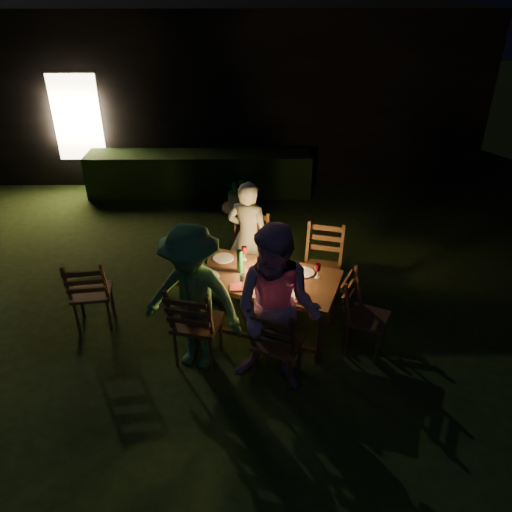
{
  "coord_description": "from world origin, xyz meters",
  "views": [
    {
      "loc": [
        0.46,
        -5.29,
        3.75
      ],
      "look_at": [
        0.52,
        -0.22,
        0.85
      ],
      "focal_mm": 35.0,
      "sensor_mm": 36.0,
      "label": 1
    }
  ],
  "objects_px": {
    "chair_end": "(364,328)",
    "chair_far_left": "(247,267)",
    "lantern": "(266,263)",
    "bottle_table": "(240,261)",
    "person_house_side": "(248,236)",
    "dining_table": "(260,281)",
    "bottle_bucket_b": "(242,195)",
    "bottle_bucket_a": "(235,197)",
    "ice_bucket": "(238,199)",
    "chair_spare": "(94,304)",
    "chair_near_left": "(198,336)",
    "chair_far_right": "(320,280)",
    "person_opp_right": "(277,311)",
    "side_table": "(239,211)",
    "chair_near_right": "(277,355)",
    "person_opp_left": "(193,299)"
  },
  "relations": [
    {
      "from": "chair_far_right",
      "to": "bottle_table",
      "type": "distance_m",
      "value": 1.24
    },
    {
      "from": "side_table",
      "to": "bottle_bucket_a",
      "type": "xyz_separation_m",
      "value": [
        -0.05,
        -0.04,
        0.24
      ]
    },
    {
      "from": "side_table",
      "to": "bottle_bucket_b",
      "type": "distance_m",
      "value": 0.25
    },
    {
      "from": "person_opp_left",
      "to": "bottle_table",
      "type": "bearing_deg",
      "value": 76.29
    },
    {
      "from": "chair_far_right",
      "to": "ice_bucket",
      "type": "height_order",
      "value": "chair_far_right"
    },
    {
      "from": "dining_table",
      "to": "chair_far_left",
      "type": "height_order",
      "value": "chair_far_left"
    },
    {
      "from": "chair_near_right",
      "to": "lantern",
      "type": "height_order",
      "value": "lantern"
    },
    {
      "from": "bottle_bucket_b",
      "to": "chair_far_right",
      "type": "bearing_deg",
      "value": -57.29
    },
    {
      "from": "person_opp_right",
      "to": "bottle_bucket_a",
      "type": "bearing_deg",
      "value": 119.35
    },
    {
      "from": "person_house_side",
      "to": "ice_bucket",
      "type": "xyz_separation_m",
      "value": [
        -0.15,
        1.16,
        0.02
      ]
    },
    {
      "from": "chair_spare",
      "to": "bottle_bucket_b",
      "type": "xyz_separation_m",
      "value": [
        1.75,
        2.05,
        0.52
      ]
    },
    {
      "from": "dining_table",
      "to": "bottle_bucket_b",
      "type": "relative_size",
      "value": 6.1
    },
    {
      "from": "chair_far_right",
      "to": "chair_end",
      "type": "distance_m",
      "value": 1.03
    },
    {
      "from": "chair_far_left",
      "to": "ice_bucket",
      "type": "xyz_separation_m",
      "value": [
        -0.13,
        1.2,
        0.46
      ]
    },
    {
      "from": "lantern",
      "to": "side_table",
      "type": "height_order",
      "value": "lantern"
    },
    {
      "from": "chair_far_left",
      "to": "bottle_bucket_b",
      "type": "distance_m",
      "value": 1.35
    },
    {
      "from": "person_opp_left",
      "to": "lantern",
      "type": "bearing_deg",
      "value": 60.11
    },
    {
      "from": "chair_far_left",
      "to": "side_table",
      "type": "xyz_separation_m",
      "value": [
        -0.13,
        1.2,
        0.27
      ]
    },
    {
      "from": "dining_table",
      "to": "chair_end",
      "type": "height_order",
      "value": "chair_end"
    },
    {
      "from": "person_opp_right",
      "to": "person_opp_left",
      "type": "relative_size",
      "value": 1.08
    },
    {
      "from": "chair_spare",
      "to": "person_opp_right",
      "type": "bearing_deg",
      "value": -33.28
    },
    {
      "from": "bottle_bucket_a",
      "to": "chair_spare",
      "type": "bearing_deg",
      "value": -129.86
    },
    {
      "from": "chair_end",
      "to": "chair_far_left",
      "type": "bearing_deg",
      "value": -108.65
    },
    {
      "from": "chair_near_right",
      "to": "bottle_bucket_a",
      "type": "xyz_separation_m",
      "value": [
        -0.5,
        2.92,
        0.52
      ]
    },
    {
      "from": "chair_spare",
      "to": "ice_bucket",
      "type": "relative_size",
      "value": 3.36
    },
    {
      "from": "dining_table",
      "to": "lantern",
      "type": "relative_size",
      "value": 5.58
    },
    {
      "from": "chair_end",
      "to": "chair_far_right",
      "type": "bearing_deg",
      "value": -132.5
    },
    {
      "from": "lantern",
      "to": "bottle_bucket_a",
      "type": "distance_m",
      "value": 2.06
    },
    {
      "from": "dining_table",
      "to": "chair_end",
      "type": "distance_m",
      "value": 1.28
    },
    {
      "from": "bottle_table",
      "to": "person_house_side",
      "type": "bearing_deg",
      "value": 83.53
    },
    {
      "from": "dining_table",
      "to": "chair_spare",
      "type": "xyz_separation_m",
      "value": [
        -1.99,
        0.07,
        -0.35
      ]
    },
    {
      "from": "person_opp_right",
      "to": "dining_table",
      "type": "bearing_deg",
      "value": 118.76
    },
    {
      "from": "chair_near_left",
      "to": "bottle_table",
      "type": "bearing_deg",
      "value": 69.85
    },
    {
      "from": "chair_far_right",
      "to": "bottle_bucket_b",
      "type": "xyz_separation_m",
      "value": [
        -1.02,
        1.59,
        0.51
      ]
    },
    {
      "from": "dining_table",
      "to": "bottle_bucket_a",
      "type": "xyz_separation_m",
      "value": [
        -0.34,
        2.04,
        0.17
      ]
    },
    {
      "from": "dining_table",
      "to": "bottle_bucket_a",
      "type": "distance_m",
      "value": 2.08
    },
    {
      "from": "dining_table",
      "to": "lantern",
      "type": "height_order",
      "value": "lantern"
    },
    {
      "from": "ice_bucket",
      "to": "bottle_bucket_b",
      "type": "distance_m",
      "value": 0.08
    },
    {
      "from": "lantern",
      "to": "ice_bucket",
      "type": "height_order",
      "value": "lantern"
    },
    {
      "from": "chair_end",
      "to": "lantern",
      "type": "xyz_separation_m",
      "value": [
        -1.09,
        0.45,
        0.59
      ]
    },
    {
      "from": "chair_end",
      "to": "bottle_bucket_a",
      "type": "height_order",
      "value": "bottle_bucket_a"
    },
    {
      "from": "person_opp_right",
      "to": "ice_bucket",
      "type": "relative_size",
      "value": 6.03
    },
    {
      "from": "chair_far_left",
      "to": "lantern",
      "type": "height_order",
      "value": "lantern"
    },
    {
      "from": "chair_far_right",
      "to": "bottle_table",
      "type": "relative_size",
      "value": 3.79
    },
    {
      "from": "chair_near_left",
      "to": "bottle_bucket_a",
      "type": "distance_m",
      "value": 2.69
    },
    {
      "from": "person_opp_left",
      "to": "dining_table",
      "type": "bearing_deg",
      "value": 61.24
    },
    {
      "from": "chair_end",
      "to": "lantern",
      "type": "height_order",
      "value": "lantern"
    },
    {
      "from": "chair_end",
      "to": "bottle_bucket_b",
      "type": "relative_size",
      "value": 3.05
    },
    {
      "from": "chair_spare",
      "to": "side_table",
      "type": "distance_m",
      "value": 2.65
    },
    {
      "from": "chair_near_left",
      "to": "person_opp_right",
      "type": "relative_size",
      "value": 0.59
    }
  ]
}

